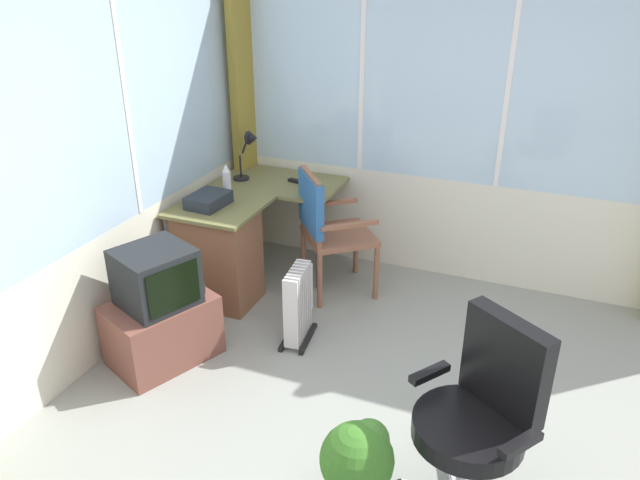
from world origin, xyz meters
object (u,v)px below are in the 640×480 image
Objects in this scene: tv_remote at (297,181)px; space_heater at (299,303)px; desk_lamp at (250,147)px; potted_plant at (358,462)px; wooden_armchair at (323,219)px; spray_bottle at (227,179)px; desk at (222,249)px; paper_tray at (208,200)px; office_chair at (483,406)px; tv_on_stand at (161,312)px.

space_heater is at bearing -141.32° from tv_remote.
desk_lamp is 0.82× the size of potted_plant.
desk_lamp is 2.55× the size of tv_remote.
wooden_armchair is 2.08× the size of potted_plant.
spray_bottle is at bearing 93.74° from wooden_armchair.
space_heater is (-0.29, -0.74, -0.13)m from desk.
wooden_armchair is (0.35, -0.74, -0.17)m from paper_tray.
office_chair reaches higher than tv_on_stand.
potted_plant is (-1.76, -1.66, -0.57)m from spray_bottle.
office_chair is (-1.23, -2.13, -0.21)m from paper_tray.
desk_lamp reaches higher than desk.
tv_on_stand reaches higher than tv_remote.
paper_tray is 0.94m from tv_on_stand.
desk_lamp reaches higher than spray_bottle.
paper_tray is at bearing 7.97° from tv_on_stand.
desk is at bearing -82.22° from paper_tray.
desk_lamp reaches higher than space_heater.
paper_tray is (-0.30, -0.02, -0.06)m from spray_bottle.
spray_bottle is at bearing 43.28° from potted_plant.
spray_bottle is at bearing 54.57° from office_chair.
space_heater is at bearing 34.74° from potted_plant.
paper_tray is at bearing 60.04° from office_chair.
wooden_armchair reaches higher than potted_plant.
desk_lamp is 0.69m from paper_tray.
desk_lamp reaches higher than tv_remote.
tv_on_stand is at bearing -172.03° from paper_tray.
tv_remote is at bearing 42.43° from office_chair.
desk_lamp is 1.45m from space_heater.
spray_bottle reaches higher than desk.
tv_remote is at bearing 47.21° from wooden_armchair.
wooden_armchair is at bearing -86.26° from spray_bottle.
desk_lamp reaches higher than tv_on_stand.
wooden_armchair reaches higher than paper_tray.
wooden_armchair is at bearing 26.38° from potted_plant.
paper_tray is at bearing -175.89° from spray_bottle.
wooden_armchair is 0.98× the size of office_chair.
space_heater is at bearing -111.52° from desk.
office_chair is (-1.91, -1.75, -0.18)m from tv_remote.
tv_remote is 0.78m from paper_tray.
office_chair is at bearing -101.46° from tv_on_stand.
paper_tray is (-0.68, 0.39, 0.03)m from tv_remote.
wooden_armchair is (-0.33, -0.35, -0.14)m from tv_remote.
tv_remote is 0.32× the size of potted_plant.
paper_tray is (-0.66, -0.01, -0.20)m from desk_lamp.
office_chair is 2.07m from tv_on_stand.
paper_tray reaches higher than desk.
spray_bottle is at bearing 4.11° from paper_tray.
tv_remote reaches higher than potted_plant.
office_chair is at bearing -123.21° from tv_remote.
spray_bottle is at bearing 177.37° from desk_lamp.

